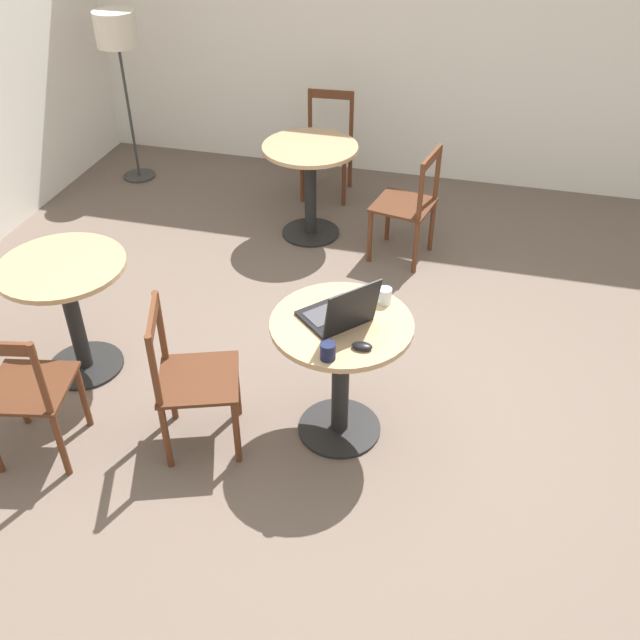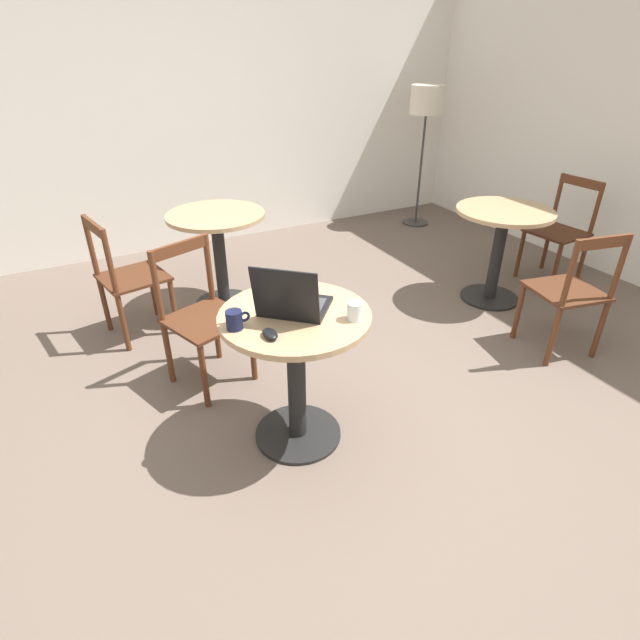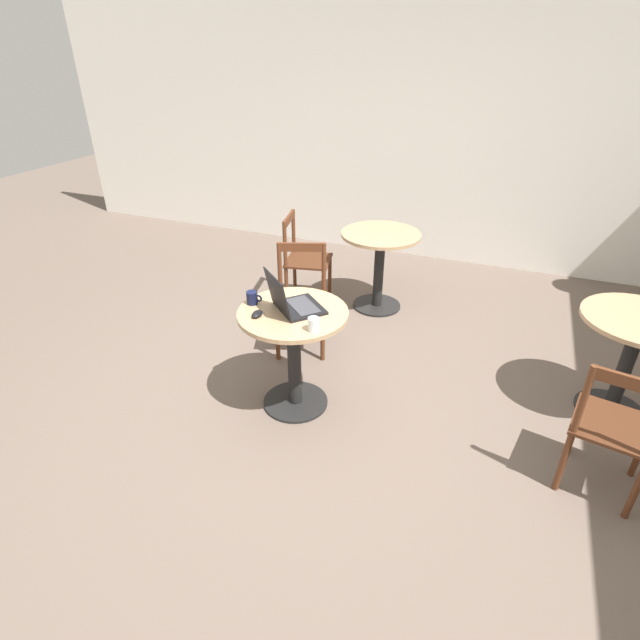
# 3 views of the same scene
# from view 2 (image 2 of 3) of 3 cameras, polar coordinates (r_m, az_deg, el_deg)

# --- Properties ---
(ground_plane) EXTENTS (16.00, 16.00, 0.00)m
(ground_plane) POSITION_cam_2_polar(r_m,az_deg,el_deg) (2.76, 2.11, -13.00)
(ground_plane) COLOR #66564C
(wall_back) EXTENTS (9.40, 0.06, 2.70)m
(wall_back) POSITION_cam_2_polar(r_m,az_deg,el_deg) (5.12, -17.21, 22.61)
(wall_back) COLOR white
(wall_back) RESTS_ON ground_plane
(cafe_table_near) EXTENTS (0.72, 0.72, 0.75)m
(cafe_table_near) POSITION_cam_2_polar(r_m,az_deg,el_deg) (2.44, -2.78, -3.73)
(cafe_table_near) COLOR black
(cafe_table_near) RESTS_ON ground_plane
(cafe_table_mid) EXTENTS (0.72, 0.72, 0.75)m
(cafe_table_mid) POSITION_cam_2_polar(r_m,az_deg,el_deg) (4.13, 19.92, 8.92)
(cafe_table_mid) COLOR black
(cafe_table_mid) RESTS_ON ground_plane
(cafe_table_far) EXTENTS (0.72, 0.72, 0.75)m
(cafe_table_far) POSITION_cam_2_polar(r_m,az_deg,el_deg) (3.88, -11.55, 8.79)
(cafe_table_far) COLOR black
(cafe_table_far) RESTS_ON ground_plane
(chair_near_back) EXTENTS (0.53, 0.53, 0.87)m
(chair_near_back) POSITION_cam_2_polar(r_m,az_deg,el_deg) (3.02, -13.33, 0.36)
(chair_near_back) COLOR #562D19
(chair_near_back) RESTS_ON ground_plane
(chair_mid_front) EXTENTS (0.48, 0.48, 0.87)m
(chair_mid_front) POSITION_cam_2_polar(r_m,az_deg,el_deg) (3.60, 26.71, 2.76)
(chair_mid_front) COLOR #562D19
(chair_mid_front) RESTS_ON ground_plane
(chair_mid_right) EXTENTS (0.44, 0.44, 0.87)m
(chair_mid_right) POSITION_cam_2_polar(r_m,az_deg,el_deg) (4.76, 25.74, 9.14)
(chair_mid_right) COLOR #562D19
(chair_mid_right) RESTS_ON ground_plane
(chair_far_left) EXTENTS (0.49, 0.49, 0.87)m
(chair_far_left) POSITION_cam_2_polar(r_m,az_deg,el_deg) (3.66, -21.18, 4.45)
(chair_far_left) COLOR #562D19
(chair_far_left) RESTS_ON ground_plane
(floor_lamp) EXTENTS (0.35, 0.35, 1.45)m
(floor_lamp) POSITION_cam_2_polar(r_m,az_deg,el_deg) (5.69, 12.09, 22.68)
(floor_lamp) COLOR #333333
(floor_lamp) RESTS_ON ground_plane
(laptop) EXTENTS (0.44, 0.44, 0.27)m
(laptop) POSITION_cam_2_polar(r_m,az_deg,el_deg) (2.31, -3.15, 2.04)
(laptop) COLOR black
(laptop) RESTS_ON cafe_table_near
(mouse) EXTENTS (0.06, 0.10, 0.03)m
(mouse) POSITION_cam_2_polar(r_m,az_deg,el_deg) (2.15, -5.73, -1.60)
(mouse) COLOR black
(mouse) RESTS_ON cafe_table_near
(mug) EXTENTS (0.11, 0.07, 0.09)m
(mug) POSITION_cam_2_polar(r_m,az_deg,el_deg) (2.22, -9.71, 0.02)
(mug) COLOR #141938
(mug) RESTS_ON cafe_table_near
(drinking_glass) EXTENTS (0.07, 0.07, 0.09)m
(drinking_glass) POSITION_cam_2_polar(r_m,az_deg,el_deg) (2.26, 3.96, 1.02)
(drinking_glass) COLOR silver
(drinking_glass) RESTS_ON cafe_table_near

